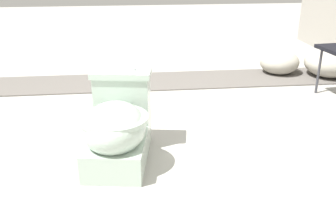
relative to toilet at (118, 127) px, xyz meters
The scene contains 5 objects.
ground_plane 0.34m from the toilet, 159.71° to the left, with size 14.00×14.00×0.00m, color #A8A59E.
gravel_strip 1.63m from the toilet, 158.61° to the left, with size 0.56×8.00×0.01m, color #605B56.
toilet is the anchor object (origin of this frame).
boulder_near 2.58m from the toilet, 125.31° to the left, with size 0.51×0.50×0.29m, color #ADA899.
boulder_far 2.32m from the toilet, 135.03° to the left, with size 0.40×0.39×0.25m, color #ADA899.
Camera 1 is at (2.37, -0.03, 1.19)m, focal length 42.00 mm.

